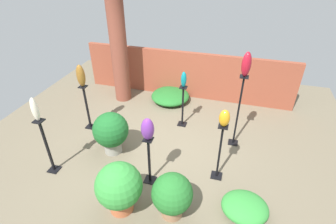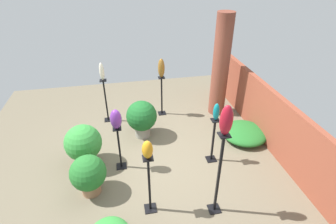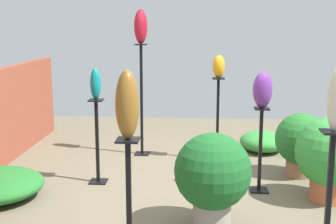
{
  "view_description": "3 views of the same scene",
  "coord_description": "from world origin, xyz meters",
  "px_view_note": "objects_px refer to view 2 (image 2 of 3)",
  "views": [
    {
      "loc": [
        1.31,
        -3.93,
        3.58
      ],
      "look_at": [
        0.11,
        0.24,
        0.79
      ],
      "focal_mm": 28.0,
      "sensor_mm": 36.0,
      "label": 1
    },
    {
      "loc": [
        4.16,
        -0.7,
        3.69
      ],
      "look_at": [
        -0.24,
        0.18,
        0.97
      ],
      "focal_mm": 28.0,
      "sensor_mm": 36.0,
      "label": 2
    },
    {
      "loc": [
        -4.92,
        -0.19,
        1.87
      ],
      "look_at": [
        -0.08,
        0.16,
        0.92
      ],
      "focal_mm": 50.0,
      "sensor_mm": 36.0,
      "label": 3
    }
  ],
  "objects_px": {
    "pedestal_teal": "(213,142)",
    "art_vase_teal": "(216,112)",
    "potted_plant_back_center": "(83,144)",
    "art_vase_ivory": "(102,72)",
    "brick_pillar": "(221,67)",
    "pedestal_violet": "(120,150)",
    "pedestal_bronze": "(162,98)",
    "art_vase_violet": "(116,119)",
    "potted_plant_mid_right": "(88,174)",
    "pedestal_amber": "(149,187)",
    "potted_plant_walkway_edge": "(142,117)",
    "pedestal_ruby": "(218,178)",
    "pedestal_ivory": "(106,103)",
    "art_vase_bronze": "(161,68)",
    "art_vase_amber": "(147,150)",
    "art_vase_ruby": "(226,120)"
  },
  "relations": [
    {
      "from": "pedestal_ruby",
      "to": "art_vase_ivory",
      "type": "bearing_deg",
      "value": -151.31
    },
    {
      "from": "pedestal_ruby",
      "to": "potted_plant_walkway_edge",
      "type": "relative_size",
      "value": 1.75
    },
    {
      "from": "pedestal_violet",
      "to": "pedestal_ruby",
      "type": "distance_m",
      "value": 2.03
    },
    {
      "from": "pedestal_teal",
      "to": "pedestal_ruby",
      "type": "xyz_separation_m",
      "value": [
        1.2,
        -0.36,
        0.28
      ]
    },
    {
      "from": "pedestal_bronze",
      "to": "pedestal_amber",
      "type": "height_order",
      "value": "pedestal_amber"
    },
    {
      "from": "pedestal_violet",
      "to": "pedestal_ivory",
      "type": "bearing_deg",
      "value": -172.07
    },
    {
      "from": "pedestal_amber",
      "to": "potted_plant_walkway_edge",
      "type": "distance_m",
      "value": 2.12
    },
    {
      "from": "pedestal_violet",
      "to": "potted_plant_mid_right",
      "type": "height_order",
      "value": "pedestal_violet"
    },
    {
      "from": "art_vase_teal",
      "to": "potted_plant_mid_right",
      "type": "distance_m",
      "value": 2.54
    },
    {
      "from": "pedestal_bronze",
      "to": "potted_plant_mid_right",
      "type": "bearing_deg",
      "value": -35.3
    },
    {
      "from": "pedestal_bronze",
      "to": "art_vase_violet",
      "type": "distance_m",
      "value": 2.3
    },
    {
      "from": "brick_pillar",
      "to": "pedestal_amber",
      "type": "height_order",
      "value": "brick_pillar"
    },
    {
      "from": "pedestal_teal",
      "to": "art_vase_violet",
      "type": "height_order",
      "value": "art_vase_violet"
    },
    {
      "from": "art_vase_ruby",
      "to": "potted_plant_walkway_edge",
      "type": "xyz_separation_m",
      "value": [
        -2.33,
        -0.94,
        -1.28
      ]
    },
    {
      "from": "potted_plant_back_center",
      "to": "pedestal_teal",
      "type": "bearing_deg",
      "value": 81.31
    },
    {
      "from": "art_vase_amber",
      "to": "potted_plant_back_center",
      "type": "distance_m",
      "value": 1.93
    },
    {
      "from": "potted_plant_walkway_edge",
      "to": "pedestal_bronze",
      "type": "bearing_deg",
      "value": 145.03
    },
    {
      "from": "potted_plant_walkway_edge",
      "to": "pedestal_ivory",
      "type": "bearing_deg",
      "value": -136.45
    },
    {
      "from": "potted_plant_walkway_edge",
      "to": "art_vase_teal",
      "type": "bearing_deg",
      "value": 49.04
    },
    {
      "from": "potted_plant_back_center",
      "to": "art_vase_ivory",
      "type": "bearing_deg",
      "value": 164.7
    },
    {
      "from": "pedestal_violet",
      "to": "potted_plant_walkway_edge",
      "type": "relative_size",
      "value": 1.06
    },
    {
      "from": "art_vase_violet",
      "to": "art_vase_bronze",
      "type": "height_order",
      "value": "art_vase_bronze"
    },
    {
      "from": "pedestal_bronze",
      "to": "potted_plant_back_center",
      "type": "relative_size",
      "value": 1.18
    },
    {
      "from": "art_vase_violet",
      "to": "art_vase_ruby",
      "type": "relative_size",
      "value": 0.84
    },
    {
      "from": "art_vase_bronze",
      "to": "potted_plant_back_center",
      "type": "height_order",
      "value": "art_vase_bronze"
    },
    {
      "from": "potted_plant_walkway_edge",
      "to": "potted_plant_back_center",
      "type": "relative_size",
      "value": 1.0
    },
    {
      "from": "brick_pillar",
      "to": "potted_plant_walkway_edge",
      "type": "relative_size",
      "value": 2.92
    },
    {
      "from": "potted_plant_walkway_edge",
      "to": "pedestal_teal",
      "type": "bearing_deg",
      "value": 49.04
    },
    {
      "from": "pedestal_teal",
      "to": "art_vase_teal",
      "type": "xyz_separation_m",
      "value": [
        0.0,
        0.0,
        0.72
      ]
    },
    {
      "from": "brick_pillar",
      "to": "pedestal_ruby",
      "type": "xyz_separation_m",
      "value": [
        3.04,
        -1.14,
        -0.58
      ]
    },
    {
      "from": "brick_pillar",
      "to": "pedestal_violet",
      "type": "distance_m",
      "value": 3.24
    },
    {
      "from": "art_vase_violet",
      "to": "art_vase_amber",
      "type": "bearing_deg",
      "value": 20.87
    },
    {
      "from": "brick_pillar",
      "to": "potted_plant_back_center",
      "type": "height_order",
      "value": "brick_pillar"
    },
    {
      "from": "pedestal_bronze",
      "to": "pedestal_violet",
      "type": "bearing_deg",
      "value": -31.86
    },
    {
      "from": "art_vase_violet",
      "to": "art_vase_amber",
      "type": "relative_size",
      "value": 1.31
    },
    {
      "from": "art_vase_violet",
      "to": "art_vase_ivory",
      "type": "distance_m",
      "value": 1.85
    },
    {
      "from": "brick_pillar",
      "to": "potted_plant_mid_right",
      "type": "distance_m",
      "value": 3.99
    },
    {
      "from": "potted_plant_walkway_edge",
      "to": "potted_plant_mid_right",
      "type": "relative_size",
      "value": 1.14
    },
    {
      "from": "pedestal_ivory",
      "to": "pedestal_violet",
      "type": "bearing_deg",
      "value": 7.93
    },
    {
      "from": "pedestal_amber",
      "to": "art_vase_teal",
      "type": "relative_size",
      "value": 3.17
    },
    {
      "from": "pedestal_violet",
      "to": "pedestal_teal",
      "type": "bearing_deg",
      "value": 85.37
    },
    {
      "from": "pedestal_bronze",
      "to": "potted_plant_back_center",
      "type": "bearing_deg",
      "value": -48.56
    },
    {
      "from": "potted_plant_mid_right",
      "to": "pedestal_amber",
      "type": "bearing_deg",
      "value": 59.78
    },
    {
      "from": "brick_pillar",
      "to": "pedestal_bronze",
      "type": "relative_size",
      "value": 2.47
    },
    {
      "from": "brick_pillar",
      "to": "pedestal_ivory",
      "type": "bearing_deg",
      "value": -92.64
    },
    {
      "from": "pedestal_ruby",
      "to": "art_vase_amber",
      "type": "distance_m",
      "value": 1.21
    },
    {
      "from": "pedestal_ruby",
      "to": "art_vase_teal",
      "type": "relative_size",
      "value": 4.37
    },
    {
      "from": "pedestal_teal",
      "to": "pedestal_amber",
      "type": "relative_size",
      "value": 0.87
    },
    {
      "from": "art_vase_teal",
      "to": "potted_plant_mid_right",
      "type": "xyz_separation_m",
      "value": [
        0.41,
        -2.4,
        -0.73
      ]
    },
    {
      "from": "pedestal_bronze",
      "to": "potted_plant_walkway_edge",
      "type": "height_order",
      "value": "pedestal_bronze"
    }
  ]
}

